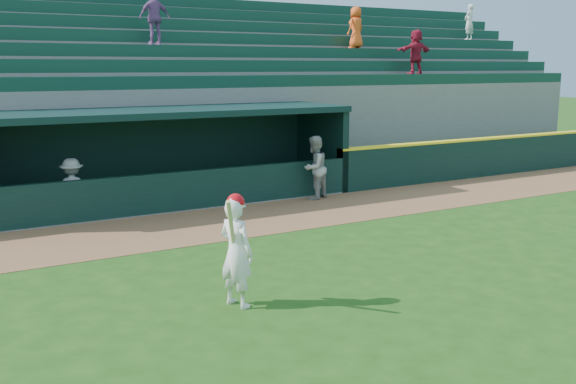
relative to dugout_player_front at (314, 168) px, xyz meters
name	(u,v)px	position (x,y,z in m)	size (l,w,h in m)	color
ground	(336,286)	(-3.39, -6.13, -0.86)	(120.00, 120.00, 0.00)	#1F4511
warning_track	(217,223)	(-3.39, -1.23, -0.85)	(40.00, 3.00, 0.01)	brown
field_wall_right	(527,154)	(8.86, 0.42, -0.26)	(15.50, 0.30, 1.20)	black
wall_stripe_right	(529,135)	(8.86, 0.42, 0.37)	(15.50, 0.32, 0.06)	yellow
dugout_player_front	(314,168)	(0.00, 0.00, 0.00)	(0.83, 0.65, 1.72)	#999994
dugout_player_inside	(73,189)	(-6.14, 0.79, -0.13)	(0.94, 0.54, 1.45)	gray
dugout	(169,150)	(-3.39, 1.88, 0.50)	(9.40, 2.80, 2.46)	slate
stands	(120,102)	(-3.41, 6.44, 1.54)	(34.50, 6.25, 7.52)	slate
batter_at_plate	(236,250)	(-5.17, -6.10, 0.01)	(0.63, 0.80, 1.73)	white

